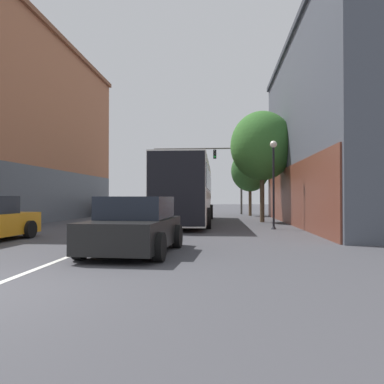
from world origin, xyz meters
TOP-DOWN VIEW (x-y plane):
  - lane_center_line at (0.00, 16.12)m, footprint 0.14×44.24m
  - building_right_storefront at (11.07, 15.62)m, footprint 7.50×18.74m
  - bus at (1.79, 16.08)m, footprint 2.93×12.85m
  - hatchback_foreground at (1.47, 4.33)m, footprint 2.27×3.96m
  - parked_car_left_near at (-4.48, 23.60)m, footprint 2.26×4.02m
  - parked_car_left_far at (-4.28, 30.99)m, footprint 2.30×4.25m
  - traffic_signal_gantry at (3.07, 28.23)m, footprint 8.00×0.36m
  - street_lamp at (6.16, 12.20)m, footprint 0.33×0.33m
  - street_tree_near at (6.17, 17.32)m, footprint 3.79×3.42m
  - street_tree_far at (6.03, 25.32)m, footprint 3.07×2.77m

SIDE VIEW (x-z plane):
  - lane_center_line at x=0.00m, z-range 0.00..0.01m
  - parked_car_left_far at x=-4.28m, z-range -0.04..1.31m
  - parked_car_left_near at x=-4.48m, z-range -0.03..1.39m
  - hatchback_foreground at x=1.47m, z-range -0.04..1.45m
  - bus at x=1.79m, z-range 0.21..3.66m
  - street_lamp at x=6.16m, z-range 0.39..4.51m
  - street_tree_far at x=6.03m, z-range 0.98..6.34m
  - traffic_signal_gantry at x=3.07m, z-range 1.41..7.62m
  - street_tree_near at x=6.17m, z-range 1.24..7.93m
  - building_right_storefront at x=11.07m, z-range 0.11..10.41m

